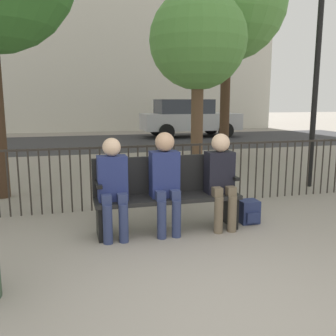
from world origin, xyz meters
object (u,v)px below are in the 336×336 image
(park_bench, at_px, (166,191))
(backpack, at_px, (249,212))
(seated_person_0, at_px, (113,183))
(tree_0, at_px, (228,2))
(lamp_post, at_px, (318,46))
(seated_person_2, at_px, (221,175))
(parked_car_0, at_px, (188,118))
(seated_person_1, at_px, (165,177))
(tree_2, at_px, (198,41))

(park_bench, distance_m, backpack, 1.17)
(seated_person_0, bearing_deg, tree_0, 55.46)
(lamp_post, bearing_deg, seated_person_0, -156.00)
(tree_0, distance_m, lamp_post, 4.06)
(seated_person_2, xyz_separation_m, parked_car_0, (3.28, 11.30, 0.16))
(seated_person_2, relative_size, lamp_post, 0.31)
(seated_person_1, relative_size, seated_person_2, 1.03)
(park_bench, xyz_separation_m, seated_person_0, (-0.68, -0.13, 0.17))
(backpack, bearing_deg, seated_person_2, -169.67)
(backpack, xyz_separation_m, lamp_post, (2.10, 1.65, 2.40))
(seated_person_1, distance_m, backpack, 1.29)
(seated_person_0, distance_m, seated_person_1, 0.63)
(park_bench, distance_m, tree_2, 4.63)
(lamp_post, bearing_deg, backpack, -141.82)
(seated_person_0, xyz_separation_m, seated_person_2, (1.35, 0.00, 0.02))
(backpack, height_order, lamp_post, lamp_post)
(seated_person_0, xyz_separation_m, backpack, (1.80, 0.08, -0.52))
(seated_person_2, relative_size, backpack, 3.96)
(seated_person_1, height_order, lamp_post, lamp_post)
(seated_person_1, xyz_separation_m, tree_2, (1.72, 3.74, 2.15))
(seated_person_0, bearing_deg, tree_2, 57.94)
(seated_person_0, bearing_deg, lamp_post, 24.00)
(seated_person_1, bearing_deg, seated_person_0, -179.74)
(seated_person_0, height_order, parked_car_0, parked_car_0)
(park_bench, bearing_deg, seated_person_2, -10.91)
(tree_0, distance_m, tree_2, 2.58)
(backpack, bearing_deg, seated_person_0, -177.35)
(seated_person_0, relative_size, tree_0, 0.21)
(backpack, relative_size, tree_0, 0.05)
(tree_2, bearing_deg, backpack, -98.53)
(seated_person_1, bearing_deg, lamp_post, 27.93)
(seated_person_2, height_order, tree_2, tree_2)
(seated_person_1, distance_m, tree_2, 4.64)
(park_bench, xyz_separation_m, tree_0, (3.09, 5.34, 3.65))
(seated_person_1, xyz_separation_m, seated_person_2, (0.72, -0.00, -0.02))
(tree_2, distance_m, parked_car_0, 8.15)
(seated_person_2, xyz_separation_m, tree_2, (1.00, 3.74, 2.17))
(seated_person_2, height_order, parked_car_0, parked_car_0)
(seated_person_0, bearing_deg, seated_person_2, 0.05)
(seated_person_0, height_order, tree_0, tree_0)
(park_bench, height_order, backpack, park_bench)
(park_bench, bearing_deg, parked_car_0, 70.54)
(backpack, distance_m, parked_car_0, 11.59)
(park_bench, relative_size, seated_person_1, 1.45)
(tree_2, distance_m, lamp_post, 2.56)
(park_bench, distance_m, seated_person_2, 0.71)
(seated_person_1, bearing_deg, parked_car_0, 70.54)
(seated_person_1, relative_size, tree_0, 0.22)
(seated_person_1, bearing_deg, tree_2, 65.37)
(seated_person_2, bearing_deg, parked_car_0, 73.83)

